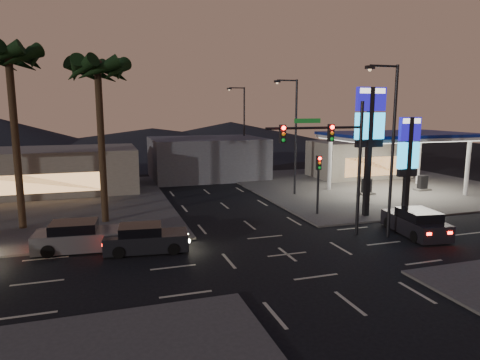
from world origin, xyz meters
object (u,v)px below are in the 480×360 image
object	(u,v)px
car_lane_b_front	(80,237)
suv_station	(416,223)
traffic_signal_mast	(334,150)
pylon_sign_short	(408,152)
gas_station	(398,137)
car_lane_a_front	(145,239)
pylon_sign_tall	(370,126)

from	to	relation	value
car_lane_b_front	suv_station	distance (m)	19.54
traffic_signal_mast	suv_station	size ratio (longest dim) A/B	1.62
pylon_sign_short	car_lane_b_front	distance (m)	21.74
car_lane_b_front	suv_station	world-z (taller)	car_lane_b_front
gas_station	car_lane_a_front	size ratio (longest dim) A/B	2.63
pylon_sign_tall	suv_station	distance (m)	7.32
pylon_sign_tall	traffic_signal_mast	distance (m)	6.02
gas_station	car_lane_a_front	distance (m)	25.18
pylon_sign_tall	car_lane_b_front	world-z (taller)	pylon_sign_tall
traffic_signal_mast	car_lane_a_front	size ratio (longest dim) A/B	1.72
pylon_sign_short	suv_station	distance (m)	5.74
traffic_signal_mast	car_lane_b_front	distance (m)	14.99
gas_station	traffic_signal_mast	distance (m)	15.82
pylon_sign_tall	car_lane_b_front	distance (m)	19.76
gas_station	pylon_sign_tall	world-z (taller)	pylon_sign_tall
traffic_signal_mast	suv_station	bearing A→B (deg)	-12.19
suv_station	gas_station	bearing A→B (deg)	57.41
car_lane_a_front	suv_station	distance (m)	16.04
pylon_sign_short	gas_station	bearing A→B (deg)	56.31
gas_station	pylon_sign_tall	bearing A→B (deg)	-139.09
pylon_sign_tall	car_lane_a_front	world-z (taller)	pylon_sign_tall
traffic_signal_mast	car_lane_a_front	xyz separation A→B (m)	(-10.79, 0.84, -4.55)
car_lane_a_front	suv_station	bearing A→B (deg)	-6.96
traffic_signal_mast	gas_station	bearing A→B (deg)	39.28
gas_station	traffic_signal_mast	world-z (taller)	traffic_signal_mast
pylon_sign_short	traffic_signal_mast	world-z (taller)	traffic_signal_mast
traffic_signal_mast	car_lane_a_front	world-z (taller)	traffic_signal_mast
pylon_sign_short	pylon_sign_tall	bearing A→B (deg)	158.20
traffic_signal_mast	pylon_sign_short	bearing A→B (deg)	19.13
pylon_sign_short	car_lane_a_front	size ratio (longest dim) A/B	1.51
suv_station	car_lane_a_front	bearing A→B (deg)	173.04
pylon_sign_short	car_lane_b_front	world-z (taller)	pylon_sign_short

